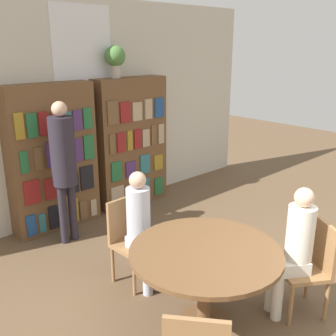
{
  "coord_description": "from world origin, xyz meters",
  "views": [
    {
      "loc": [
        -2.87,
        -1.06,
        2.4
      ],
      "look_at": [
        0.0,
        2.07,
        1.05
      ],
      "focal_mm": 42.0,
      "sensor_mm": 36.0,
      "label": 1
    }
  ],
  "objects_px": {
    "bookshelf_left": "(53,158)",
    "seated_reader_right": "(294,246)",
    "seated_reader_left": "(142,225)",
    "chair_far_side": "(311,263)",
    "librarian_standing": "(63,159)",
    "chair_left_side": "(130,236)",
    "bookshelf_right": "(131,142)",
    "reading_table": "(205,261)",
    "flower_vase": "(115,58)"
  },
  "relations": [
    {
      "from": "reading_table",
      "to": "seated_reader_right",
      "type": "height_order",
      "value": "seated_reader_right"
    },
    {
      "from": "chair_left_side",
      "to": "seated_reader_left",
      "type": "relative_size",
      "value": 0.73
    },
    {
      "from": "flower_vase",
      "to": "chair_left_side",
      "type": "bearing_deg",
      "value": -122.85
    },
    {
      "from": "reading_table",
      "to": "seated_reader_left",
      "type": "xyz_separation_m",
      "value": [
        -0.05,
        0.81,
        0.07
      ]
    },
    {
      "from": "flower_vase",
      "to": "seated_reader_left",
      "type": "xyz_separation_m",
      "value": [
        -1.1,
        -1.9,
        -1.52
      ]
    },
    {
      "from": "librarian_standing",
      "to": "reading_table",
      "type": "bearing_deg",
      "value": -86.95
    },
    {
      "from": "bookshelf_left",
      "to": "seated_reader_right",
      "type": "relative_size",
      "value": 1.56
    },
    {
      "from": "chair_left_side",
      "to": "seated_reader_right",
      "type": "bearing_deg",
      "value": 114.01
    },
    {
      "from": "bookshelf_left",
      "to": "seated_reader_right",
      "type": "height_order",
      "value": "bookshelf_left"
    },
    {
      "from": "chair_far_side",
      "to": "seated_reader_right",
      "type": "bearing_deg",
      "value": 90.0
    },
    {
      "from": "seated_reader_left",
      "to": "seated_reader_right",
      "type": "bearing_deg",
      "value": 117.02
    },
    {
      "from": "flower_vase",
      "to": "bookshelf_left",
      "type": "bearing_deg",
      "value": -179.73
    },
    {
      "from": "flower_vase",
      "to": "reading_table",
      "type": "xyz_separation_m",
      "value": [
        -1.05,
        -2.7,
        -1.59
      ]
    },
    {
      "from": "chair_left_side",
      "to": "chair_far_side",
      "type": "xyz_separation_m",
      "value": [
        0.89,
        -1.53,
        0.0
      ]
    },
    {
      "from": "seated_reader_left",
      "to": "librarian_standing",
      "type": "xyz_separation_m",
      "value": [
        -0.07,
        1.39,
        0.4
      ]
    },
    {
      "from": "bookshelf_left",
      "to": "bookshelf_right",
      "type": "xyz_separation_m",
      "value": [
        1.29,
        0.0,
        0.0
      ]
    },
    {
      "from": "bookshelf_right",
      "to": "chair_far_side",
      "type": "xyz_separation_m",
      "value": [
        -0.44,
        -3.24,
        -0.46
      ]
    },
    {
      "from": "librarian_standing",
      "to": "chair_left_side",
      "type": "bearing_deg",
      "value": -87.15
    },
    {
      "from": "bookshelf_left",
      "to": "flower_vase",
      "type": "xyz_separation_m",
      "value": [
        1.06,
        0.01,
        1.25
      ]
    },
    {
      "from": "reading_table",
      "to": "librarian_standing",
      "type": "relative_size",
      "value": 0.74
    },
    {
      "from": "flower_vase",
      "to": "chair_far_side",
      "type": "xyz_separation_m",
      "value": [
        -0.21,
        -3.24,
        -1.71
      ]
    },
    {
      "from": "bookshelf_right",
      "to": "flower_vase",
      "type": "bearing_deg",
      "value": 178.79
    },
    {
      "from": "bookshelf_left",
      "to": "chair_far_side",
      "type": "xyz_separation_m",
      "value": [
        0.84,
        -3.24,
        -0.46
      ]
    },
    {
      "from": "bookshelf_right",
      "to": "seated_reader_left",
      "type": "bearing_deg",
      "value": -124.97
    },
    {
      "from": "bookshelf_right",
      "to": "librarian_standing",
      "type": "xyz_separation_m",
      "value": [
        -1.39,
        -0.5,
        0.12
      ]
    },
    {
      "from": "bookshelf_right",
      "to": "bookshelf_left",
      "type": "bearing_deg",
      "value": -179.99
    },
    {
      "from": "bookshelf_left",
      "to": "chair_left_side",
      "type": "relative_size",
      "value": 2.16
    },
    {
      "from": "bookshelf_left",
      "to": "chair_far_side",
      "type": "height_order",
      "value": "bookshelf_left"
    },
    {
      "from": "flower_vase",
      "to": "chair_far_side",
      "type": "bearing_deg",
      "value": -93.77
    },
    {
      "from": "chair_far_side",
      "to": "seated_reader_right",
      "type": "relative_size",
      "value": 0.72
    },
    {
      "from": "bookshelf_right",
      "to": "seated_reader_left",
      "type": "relative_size",
      "value": 1.57
    },
    {
      "from": "seated_reader_right",
      "to": "librarian_standing",
      "type": "xyz_separation_m",
      "value": [
        -0.8,
        2.63,
        0.4
      ]
    },
    {
      "from": "chair_left_side",
      "to": "seated_reader_left",
      "type": "bearing_deg",
      "value": 90.0
    },
    {
      "from": "flower_vase",
      "to": "librarian_standing",
      "type": "relative_size",
      "value": 0.25
    },
    {
      "from": "bookshelf_right",
      "to": "flower_vase",
      "type": "distance_m",
      "value": 1.27
    },
    {
      "from": "librarian_standing",
      "to": "flower_vase",
      "type": "bearing_deg",
      "value": 23.46
    },
    {
      "from": "chair_far_side",
      "to": "librarian_standing",
      "type": "distance_m",
      "value": 2.95
    },
    {
      "from": "seated_reader_right",
      "to": "librarian_standing",
      "type": "bearing_deg",
      "value": 49.54
    },
    {
      "from": "reading_table",
      "to": "seated_reader_left",
      "type": "bearing_deg",
      "value": 93.29
    },
    {
      "from": "seated_reader_left",
      "to": "chair_far_side",
      "type": "bearing_deg",
      "value": 120.01
    },
    {
      "from": "reading_table",
      "to": "chair_far_side",
      "type": "height_order",
      "value": "chair_far_side"
    },
    {
      "from": "librarian_standing",
      "to": "seated_reader_right",
      "type": "bearing_deg",
      "value": -73.17
    },
    {
      "from": "bookshelf_right",
      "to": "reading_table",
      "type": "height_order",
      "value": "bookshelf_right"
    },
    {
      "from": "reading_table",
      "to": "flower_vase",
      "type": "bearing_deg",
      "value": 68.8
    },
    {
      "from": "chair_left_side",
      "to": "librarian_standing",
      "type": "height_order",
      "value": "librarian_standing"
    },
    {
      "from": "chair_left_side",
      "to": "seated_reader_right",
      "type": "xyz_separation_m",
      "value": [
        0.74,
        -1.43,
        0.19
      ]
    },
    {
      "from": "chair_far_side",
      "to": "bookshelf_right",
      "type": "bearing_deg",
      "value": 24.93
    },
    {
      "from": "seated_reader_left",
      "to": "librarian_standing",
      "type": "distance_m",
      "value": 1.45
    },
    {
      "from": "reading_table",
      "to": "chair_left_side",
      "type": "bearing_deg",
      "value": 93.29
    },
    {
      "from": "chair_far_side",
      "to": "librarian_standing",
      "type": "xyz_separation_m",
      "value": [
        -0.95,
        2.73,
        0.59
      ]
    }
  ]
}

